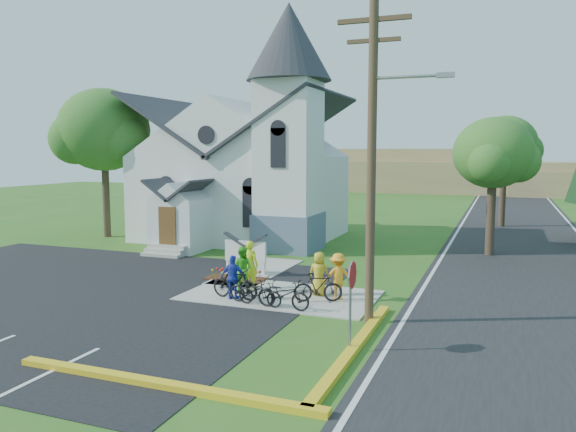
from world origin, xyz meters
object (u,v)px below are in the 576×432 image
at_px(cyclist_2, 233,277).
at_px(bike_3, 318,287).
at_px(cyclist_0, 250,265).
at_px(bike_4, 283,294).
at_px(bike_1, 235,283).
at_px(bike_2, 260,293).
at_px(utility_pole, 374,149).
at_px(cyclist_4, 319,274).
at_px(cyclist_3, 338,276).
at_px(stop_sign, 352,287).
at_px(bike_0, 252,290).
at_px(church_sign, 245,252).
at_px(cyclist_1, 242,269).

relative_size(cyclist_2, bike_3, 0.92).
xyz_separation_m(cyclist_0, bike_4, (2.25, -2.19, -0.42)).
relative_size(bike_1, bike_2, 1.11).
bearing_deg(utility_pole, bike_4, 174.31).
xyz_separation_m(utility_pole, cyclist_4, (-2.50, 2.46, -4.54)).
bearing_deg(bike_4, cyclist_0, 51.25).
xyz_separation_m(cyclist_0, cyclist_3, (3.63, -0.34, -0.09)).
bearing_deg(bike_2, bike_3, -48.43).
relative_size(stop_sign, cyclist_0, 1.33).
xyz_separation_m(cyclist_0, bike_3, (3.06, -0.91, -0.41)).
distance_m(stop_sign, bike_0, 5.59).
bearing_deg(cyclist_0, cyclist_2, 97.78).
bearing_deg(cyclist_2, utility_pole, 165.91).
height_order(stop_sign, bike_3, stop_sign).
bearing_deg(cyclist_0, church_sign, -56.88).
bearing_deg(stop_sign, utility_pole, 91.49).
xyz_separation_m(church_sign, bike_0, (2.23, -4.20, -0.50)).
xyz_separation_m(cyclist_3, bike_4, (-1.37, -1.85, -0.33)).
bearing_deg(cyclist_2, bike_3, -170.57).
bearing_deg(cyclist_2, cyclist_3, -164.30).
distance_m(church_sign, cyclist_4, 4.64).
bearing_deg(bike_2, utility_pole, -88.99).
bearing_deg(cyclist_0, bike_1, 99.10).
distance_m(cyclist_2, bike_3, 3.05).
bearing_deg(bike_3, bike_1, 81.63).
height_order(stop_sign, cyclist_2, stop_sign).
relative_size(stop_sign, bike_0, 1.37).
xyz_separation_m(church_sign, bike_4, (3.50, -4.39, -0.47)).
relative_size(cyclist_0, bike_2, 1.10).
distance_m(church_sign, bike_4, 5.64).
xyz_separation_m(stop_sign, bike_3, (-2.33, 4.28, -1.21)).
height_order(bike_0, bike_2, bike_0).
distance_m(cyclist_2, bike_2, 1.35).
bearing_deg(bike_3, church_sign, 31.80).
height_order(bike_0, bike_4, bike_4).
relative_size(bike_1, bike_4, 0.98).
bearing_deg(cyclist_1, utility_pole, 155.54).
relative_size(stop_sign, bike_3, 1.43).
height_order(utility_pole, bike_4, utility_pole).
xyz_separation_m(utility_pole, bike_4, (-3.06, 0.31, -4.85)).
bearing_deg(stop_sign, cyclist_2, 146.27).
bearing_deg(stop_sign, cyclist_1, 139.66).
xyz_separation_m(church_sign, stop_sign, (6.63, -7.40, 0.75)).
bearing_deg(bike_3, cyclist_0, 51.14).
bearing_deg(bike_2, cyclist_4, -28.57).
distance_m(stop_sign, cyclist_2, 6.40).
bearing_deg(bike_1, stop_sign, -116.83).
bearing_deg(cyclist_3, bike_2, 14.37).
distance_m(bike_2, bike_4, 0.91).
height_order(cyclist_1, cyclist_2, cyclist_1).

